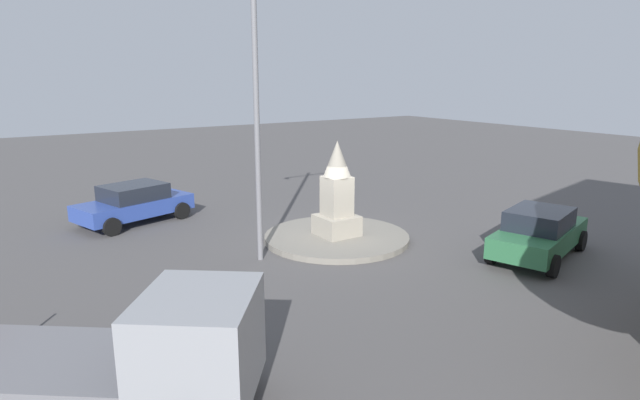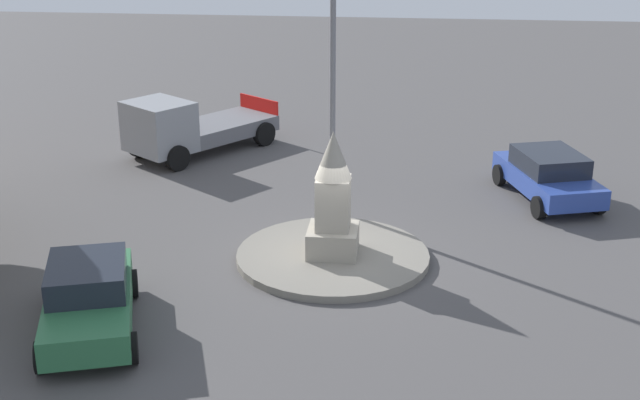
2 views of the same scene
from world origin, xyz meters
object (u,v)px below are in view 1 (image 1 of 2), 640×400
Objects in this scene: monument at (337,194)px; truck_grey_parked_right at (130,357)px; streetlamp at (256,86)px; car_green_parked_left at (539,233)px; car_blue_far_side at (134,203)px.

truck_grey_parked_right is (-8.05, -5.72, -0.59)m from monument.
monument is at bearing 35.40° from truck_grey_parked_right.
car_green_parked_left is at bearing -31.93° from streetlamp.
monument is at bearing -49.50° from car_blue_far_side.
streetlamp reaches higher than car_green_parked_left.
truck_grey_parked_right is at bearing -144.60° from monument.
car_blue_far_side is 12.00m from truck_grey_parked_right.
car_blue_far_side is at bearing 130.50° from monument.
monument is at bearing 130.97° from car_green_parked_left.
streetlamp is at bearing -174.24° from monument.
monument reaches higher than car_blue_far_side.
monument reaches higher than car_green_parked_left.
car_blue_far_side is at bearing 75.40° from truck_grey_parked_right.
truck_grey_parked_right is at bearing -175.21° from car_green_parked_left.
streetlamp is at bearing 148.07° from car_green_parked_left.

